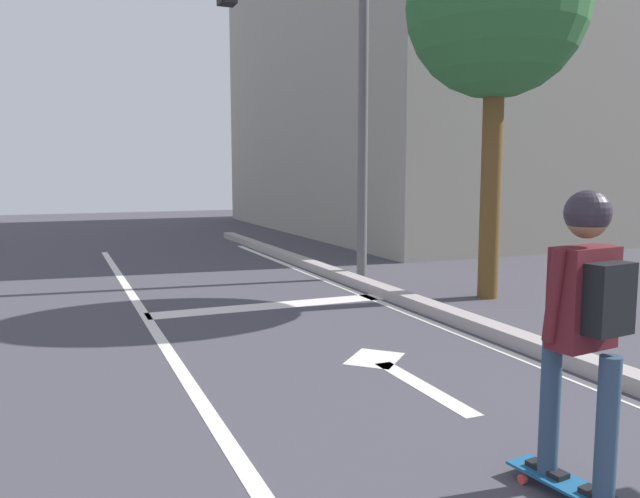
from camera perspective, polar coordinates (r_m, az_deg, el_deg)
lane_line_center at (r=4.85m, az=-10.05°, el=-14.21°), size 0.12×20.00×0.01m
lane_line_curbside at (r=6.21m, az=18.78°, el=-9.72°), size 0.12×20.00×0.01m
stop_bar at (r=8.36m, az=-4.46°, el=-5.10°), size 3.18×0.40×0.01m
lane_arrow_stem at (r=5.37m, az=9.23°, el=-12.08°), size 0.16×1.40×0.01m
lane_arrow_head at (r=6.07m, az=4.92°, el=-9.76°), size 0.71×0.71×0.01m
curb_strip at (r=6.36m, az=20.51°, el=-8.78°), size 0.24×24.00×0.14m
skateboard at (r=3.87m, az=21.81°, el=-19.29°), size 0.30×0.79×0.08m
skater at (r=3.54m, az=22.77°, el=-4.68°), size 0.44×0.60×1.57m
traffic_signal_mast at (r=10.10m, az=-1.38°, el=16.88°), size 4.47×0.34×5.02m
roadside_tree at (r=9.27m, az=15.57°, el=20.01°), size 2.40×2.40×5.12m
building_block at (r=21.02m, az=13.97°, el=14.22°), size 12.46×12.60×8.94m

